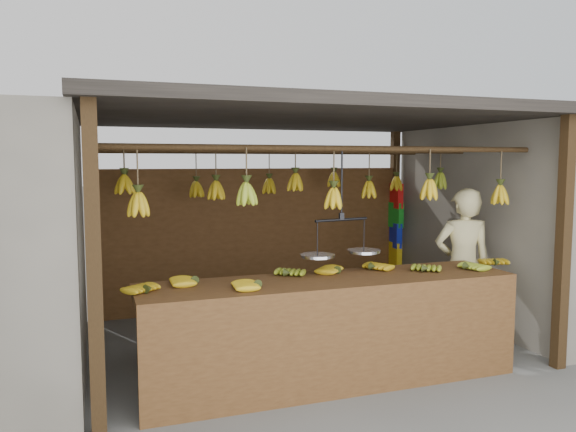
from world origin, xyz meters
name	(u,v)px	position (x,y,z in m)	size (l,w,h in m)	color
ground	(297,341)	(0.00, 0.00, 0.00)	(80.00, 80.00, 0.00)	#5B5B57
stall	(287,154)	(0.00, 0.33, 1.97)	(4.30, 3.30, 2.40)	#2F1F0F
neighbor_right	(568,221)	(3.60, 0.00, 1.15)	(3.00, 3.00, 2.30)	slate
counter	(337,304)	(-0.10, -1.22, 0.70)	(3.48, 0.74, 0.96)	#57351A
hanging_bananas	(298,188)	(0.01, 0.00, 1.62)	(3.61, 2.23, 0.40)	gold
balance_scale	(341,248)	(0.03, -1.00, 1.14)	(0.77, 0.37, 0.92)	black
vendor	(463,266)	(1.60, -0.60, 0.81)	(0.59, 0.39, 1.62)	beige
bag_bundles	(396,225)	(1.94, 1.35, 1.01)	(0.08, 0.26, 1.15)	red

